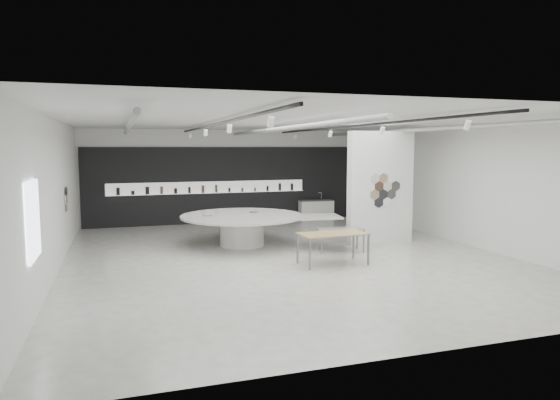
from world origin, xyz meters
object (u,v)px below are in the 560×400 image
object	(u,v)px
display_island	(245,226)
kitchen_counter	(316,210)
sample_table_wood	(333,235)
sample_table_stone	(340,230)
partition_column	(380,188)

from	to	relation	value
display_island	kitchen_counter	xyz separation A→B (m)	(4.29, 4.61, -0.22)
sample_table_wood	sample_table_stone	bearing A→B (deg)	58.66
partition_column	display_island	distance (m)	4.51
partition_column	sample_table_wood	world-z (taller)	partition_column
sample_table_wood	display_island	bearing A→B (deg)	117.12
sample_table_wood	kitchen_counter	world-z (taller)	kitchen_counter
sample_table_stone	kitchen_counter	xyz separation A→B (m)	(1.81, 6.34, -0.21)
sample_table_stone	kitchen_counter	bearing A→B (deg)	74.07
display_island	kitchen_counter	distance (m)	6.30
display_island	sample_table_wood	distance (m)	3.55
partition_column	sample_table_wood	size ratio (longest dim) A/B	1.98
partition_column	kitchen_counter	bearing A→B (deg)	89.67
sample_table_wood	sample_table_stone	world-z (taller)	sample_table_wood
partition_column	sample_table_wood	bearing A→B (deg)	-139.69
partition_column	sample_table_stone	xyz separation A→B (m)	(-1.78, -0.82, -1.17)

